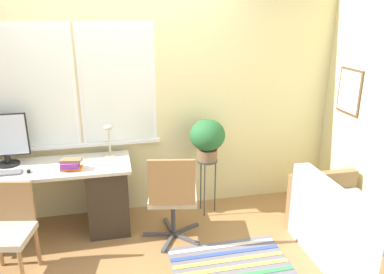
# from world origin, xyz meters

# --- Properties ---
(ground_plane) EXTENTS (14.00, 14.00, 0.00)m
(ground_plane) POSITION_xyz_m (0.00, 0.00, 0.00)
(ground_plane) COLOR #9E7042
(wall_back_with_window) EXTENTS (9.00, 0.12, 2.70)m
(wall_back_with_window) POSITION_xyz_m (-0.02, 0.67, 1.35)
(wall_back_with_window) COLOR beige
(wall_back_with_window) RESTS_ON ground_plane
(wall_right_with_picture) EXTENTS (0.08, 9.00, 2.70)m
(wall_right_with_picture) POSITION_xyz_m (2.44, 0.00, 1.35)
(wall_right_with_picture) COLOR beige
(wall_right_with_picture) RESTS_ON ground_plane
(desk) EXTENTS (1.95, 0.59, 0.74)m
(desk) POSITION_xyz_m (-0.94, 0.30, 0.40)
(desk) COLOR beige
(desk) RESTS_ON ground_plane
(monitor) EXTENTS (0.44, 0.22, 0.52)m
(monitor) POSITION_xyz_m (-1.14, 0.43, 1.00)
(monitor) COLOR black
(monitor) RESTS_ON desk
(mouse) EXTENTS (0.04, 0.06, 0.03)m
(mouse) POSITION_xyz_m (-0.91, 0.18, 0.76)
(mouse) COLOR black
(mouse) RESTS_ON desk
(desk_lamp) EXTENTS (0.14, 0.14, 0.34)m
(desk_lamp) POSITION_xyz_m (-0.15, 0.47, 0.96)
(desk_lamp) COLOR #BCB299
(desk_lamp) RESTS_ON desk
(book_stack) EXTENTS (0.21, 0.17, 0.11)m
(book_stack) POSITION_xyz_m (-0.53, 0.17, 0.80)
(book_stack) COLOR orange
(book_stack) RESTS_ON desk
(desk_chair_wooden) EXTENTS (0.46, 0.47, 0.81)m
(desk_chair_wooden) POSITION_xyz_m (-1.02, -0.30, 0.45)
(desk_chair_wooden) COLOR olive
(desk_chair_wooden) RESTS_ON ground_plane
(office_chair_swivel) EXTENTS (0.60, 0.60, 0.93)m
(office_chair_swivel) POSITION_xyz_m (0.41, -0.10, 0.49)
(office_chair_swivel) COLOR #47474C
(office_chair_swivel) RESTS_ON ground_plane
(couch_loveseat) EXTENTS (0.74, 1.48, 0.76)m
(couch_loveseat) POSITION_xyz_m (1.94, -0.84, 0.27)
(couch_loveseat) COLOR #9EA8B2
(couch_loveseat) RESTS_ON ground_plane
(plant_stand) EXTENTS (0.23, 0.23, 0.64)m
(plant_stand) POSITION_xyz_m (0.88, 0.37, 0.55)
(plant_stand) COLOR #333338
(plant_stand) RESTS_ON ground_plane
(potted_plant) EXTENTS (0.38, 0.38, 0.45)m
(potted_plant) POSITION_xyz_m (0.88, 0.37, 0.90)
(potted_plant) COLOR brown
(potted_plant) RESTS_ON plant_stand
(floor_rug_striped) EXTENTS (1.07, 0.60, 0.01)m
(floor_rug_striped) POSITION_xyz_m (0.86, -0.54, 0.00)
(floor_rug_striped) COLOR slate
(floor_rug_striped) RESTS_ON ground_plane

